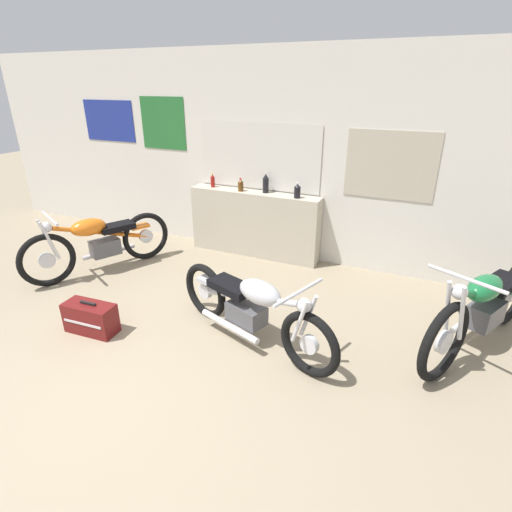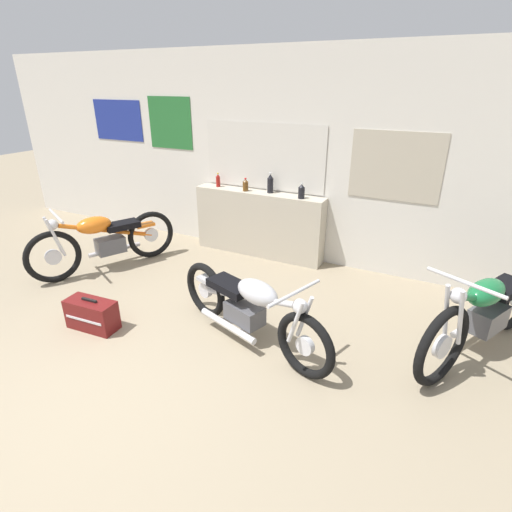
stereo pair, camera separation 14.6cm
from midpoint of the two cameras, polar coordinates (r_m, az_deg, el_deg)
name	(u,v)px [view 1 (the left image)]	position (r m, az deg, el deg)	size (l,w,h in m)	color
ground_plane	(89,403)	(3.69, -23.92, -18.66)	(24.00, 24.00, 0.00)	gray
wall_back	(264,157)	(5.70, 0.34, 13.96)	(10.00, 0.07, 2.80)	silver
sill_counter	(254,224)	(5.80, -0.99, 4.62)	(1.93, 0.28, 0.94)	#B7AD99
bottle_leftmost	(213,181)	(5.96, -6.92, 10.60)	(0.06, 0.06, 0.20)	maroon
bottle_left_center	(241,185)	(5.70, -2.95, 10.04)	(0.08, 0.08, 0.18)	#5B3814
bottle_center	(266,184)	(5.60, 0.63, 10.29)	(0.08, 0.08, 0.28)	black
bottle_right_center	(297,191)	(5.36, 5.14, 9.21)	(0.09, 0.09, 0.21)	black
motorcycle_green	(484,307)	(4.26, 28.93, -6.41)	(1.06, 1.92, 0.93)	black
motorcycle_orange	(99,242)	(5.69, -22.20, 1.91)	(0.99, 1.83, 0.87)	black
motorcycle_silver	(251,307)	(3.83, -1.83, -7.31)	(1.91, 0.84, 0.78)	black
hard_case_darkred	(91,318)	(4.46, -23.43, -8.12)	(0.55, 0.27, 0.34)	maroon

